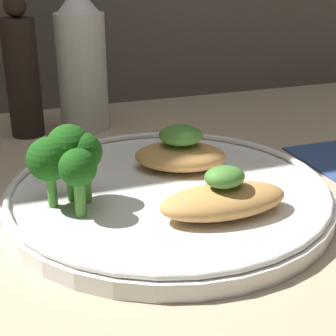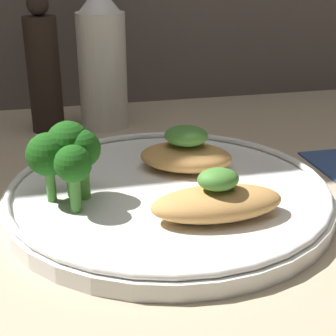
% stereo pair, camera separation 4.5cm
% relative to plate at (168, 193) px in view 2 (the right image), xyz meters
% --- Properties ---
extents(ground_plane, '(1.80, 1.80, 0.01)m').
position_rel_plate_xyz_m(ground_plane, '(0.00, 0.00, -0.01)').
color(ground_plane, tan).
extents(plate, '(0.29, 0.29, 0.02)m').
position_rel_plate_xyz_m(plate, '(0.00, 0.00, 0.00)').
color(plate, white).
rests_on(plate, ground_plane).
extents(grilled_meat_front, '(0.11, 0.05, 0.04)m').
position_rel_plate_xyz_m(grilled_meat_front, '(0.03, -0.06, 0.02)').
color(grilled_meat_front, tan).
rests_on(grilled_meat_front, plate).
extents(grilled_meat_middle, '(0.10, 0.09, 0.04)m').
position_rel_plate_xyz_m(grilled_meat_middle, '(0.03, 0.04, 0.02)').
color(grilled_meat_middle, tan).
rests_on(grilled_meat_middle, plate).
extents(broccoli_bunch, '(0.06, 0.06, 0.07)m').
position_rel_plate_xyz_m(broccoli_bunch, '(-0.09, -0.00, 0.05)').
color(broccoli_bunch, '#4C8E38').
rests_on(broccoli_bunch, plate).
extents(sauce_bottle, '(0.06, 0.06, 0.17)m').
position_rel_plate_xyz_m(sauce_bottle, '(-0.03, 0.23, 0.07)').
color(sauce_bottle, white).
rests_on(sauce_bottle, ground_plane).
extents(pepper_grinder, '(0.04, 0.04, 0.16)m').
position_rel_plate_xyz_m(pepper_grinder, '(-0.10, 0.23, 0.07)').
color(pepper_grinder, black).
rests_on(pepper_grinder, ground_plane).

